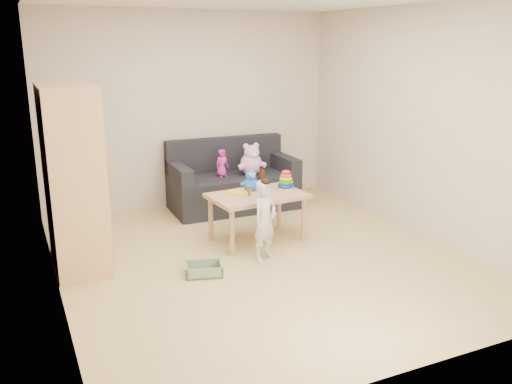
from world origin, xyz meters
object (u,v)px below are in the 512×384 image
wardrobe (73,178)px  sofa (233,192)px  toddler (265,222)px  play_table (257,217)px

wardrobe → sofa: bearing=27.4°
wardrobe → toddler: (1.76, -0.68, -0.49)m
play_table → toddler: 0.57m
sofa → toddler: 1.84m
toddler → sofa: bearing=53.8°
wardrobe → play_table: 2.03m
toddler → play_table: bearing=49.2°
play_table → wardrobe: bearing=175.7°
sofa → toddler: toddler is taller
sofa → play_table: (-0.23, -1.26, 0.04)m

